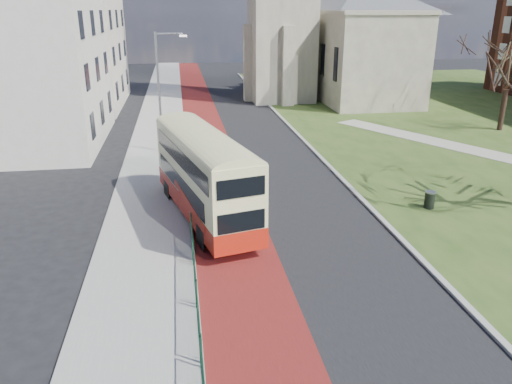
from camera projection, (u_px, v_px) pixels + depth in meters
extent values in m
plane|color=black|center=(272.00, 272.00, 19.20)|extent=(160.00, 160.00, 0.00)
cube|color=black|center=(243.00, 142.00, 37.97)|extent=(9.00, 120.00, 0.01)
cube|color=#591414|center=(208.00, 143.00, 37.58)|extent=(3.40, 120.00, 0.01)
cube|color=gray|center=(157.00, 145.00, 37.02)|extent=(4.00, 120.00, 0.12)
cube|color=#999993|center=(184.00, 144.00, 37.30)|extent=(0.25, 120.00, 0.13)
cube|color=#999993|center=(296.00, 133.00, 40.46)|extent=(0.25, 80.00, 0.13)
cylinder|color=#0E3D25|center=(190.00, 211.00, 22.11)|extent=(0.04, 24.00, 0.04)
cylinder|color=#0E3D25|center=(191.00, 231.00, 22.44)|extent=(0.04, 24.00, 0.04)
cube|color=gray|center=(356.00, 57.00, 55.25)|extent=(9.00, 18.00, 9.00)
cube|color=beige|center=(23.00, 58.00, 35.45)|extent=(10.00, 14.00, 12.50)
cube|color=beige|center=(69.00, 51.00, 50.55)|extent=(10.00, 16.00, 11.00)
cylinder|color=gray|center=(159.00, 94.00, 33.83)|extent=(0.16, 0.16, 8.00)
cylinder|color=gray|center=(169.00, 34.00, 32.62)|extent=(1.80, 0.10, 0.10)
cube|color=silver|center=(183.00, 36.00, 32.80)|extent=(0.50, 0.18, 0.12)
cube|color=#AA1E0F|center=(205.00, 201.00, 23.82)|extent=(4.54, 10.14, 0.90)
cube|color=beige|center=(204.00, 166.00, 23.22)|extent=(4.51, 10.09, 2.61)
cube|color=black|center=(180.00, 183.00, 23.33)|extent=(1.96, 7.89, 0.85)
cube|color=black|center=(225.00, 178.00, 24.13)|extent=(1.96, 7.89, 0.85)
cube|color=black|center=(180.00, 157.00, 22.63)|extent=(2.14, 8.66, 0.81)
cube|color=black|center=(226.00, 152.00, 23.43)|extent=(2.14, 8.66, 0.81)
cube|color=black|center=(179.00, 156.00, 27.76)|extent=(1.98, 0.55, 0.94)
cube|color=black|center=(178.00, 132.00, 27.30)|extent=(1.98, 0.55, 0.81)
cube|color=orange|center=(177.00, 123.00, 27.12)|extent=(1.58, 0.47, 0.27)
cylinder|color=black|center=(169.00, 190.00, 26.53)|extent=(0.48, 0.97, 0.93)
cylinder|color=black|center=(206.00, 185.00, 27.26)|extent=(0.48, 0.97, 0.93)
cylinder|color=black|center=(203.00, 237.00, 21.04)|extent=(0.48, 0.97, 0.93)
cylinder|color=black|center=(248.00, 230.00, 21.77)|extent=(0.48, 0.97, 0.93)
cylinder|color=black|center=(503.00, 110.00, 41.06)|extent=(0.53, 0.53, 3.35)
cylinder|color=black|center=(430.00, 200.00, 25.18)|extent=(0.55, 0.55, 0.82)
cylinder|color=gray|center=(431.00, 192.00, 25.03)|extent=(0.59, 0.59, 0.05)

